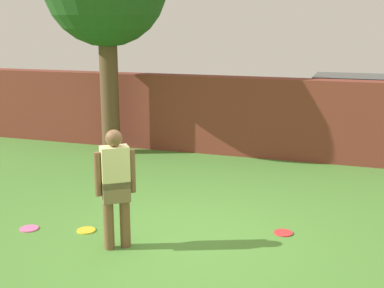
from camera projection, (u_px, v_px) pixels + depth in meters
name	position (u px, v px, depth m)	size (l,w,h in m)	color
ground_plane	(182.00, 241.00, 7.05)	(40.00, 40.00, 0.00)	#4C8433
brick_wall	(192.00, 113.00, 11.90)	(12.29, 0.50, 1.78)	brown
person	(116.00, 184.00, 6.64)	(0.45, 0.39, 1.62)	brown
car	(355.00, 111.00, 12.41)	(4.21, 1.93, 1.72)	#B7B7BC
frisbee_yellow	(86.00, 230.00, 7.38)	(0.27, 0.27, 0.02)	yellow
frisbee_pink	(29.00, 229.00, 7.45)	(0.27, 0.27, 0.02)	pink
frisbee_red	(283.00, 233.00, 7.29)	(0.27, 0.27, 0.02)	red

